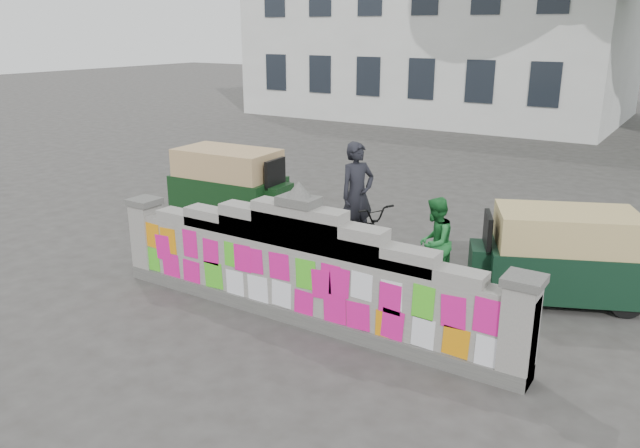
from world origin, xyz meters
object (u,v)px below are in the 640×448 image
at_px(pedestrian, 435,243).
at_px(cyclist_bike, 356,230).
at_px(rickshaw_right, 559,255).
at_px(rickshaw_left, 231,183).
at_px(cyclist_rider, 357,209).

bearing_deg(pedestrian, cyclist_bike, -107.31).
xyz_separation_m(pedestrian, rickshaw_right, (1.77, 0.50, -0.00)).
bearing_deg(pedestrian, rickshaw_left, -106.19).
xyz_separation_m(cyclist_rider, rickshaw_left, (-3.51, 0.75, -0.15)).
height_order(cyclist_bike, rickshaw_left, rickshaw_left).
height_order(cyclist_rider, rickshaw_right, cyclist_rider).
height_order(pedestrian, rickshaw_left, rickshaw_left).
relative_size(rickshaw_left, rickshaw_right, 1.06).
distance_m(rickshaw_left, rickshaw_right, 6.94).
relative_size(cyclist_rider, rickshaw_right, 0.72).
bearing_deg(rickshaw_left, rickshaw_right, -8.98).
distance_m(cyclist_bike, rickshaw_right, 3.40).
height_order(cyclist_bike, pedestrian, pedestrian).
distance_m(cyclist_bike, pedestrian, 1.69).
distance_m(cyclist_rider, rickshaw_right, 3.40).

